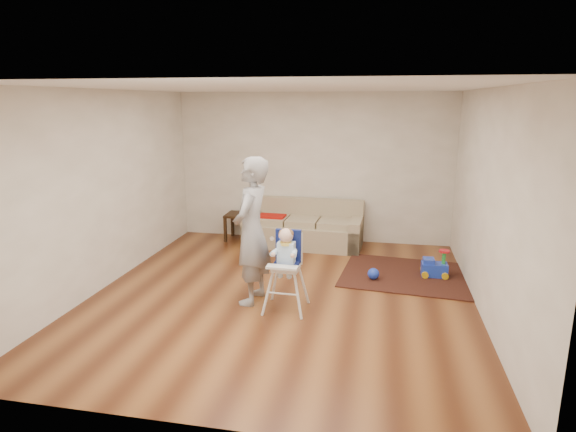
% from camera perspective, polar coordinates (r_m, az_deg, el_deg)
% --- Properties ---
extents(ground, '(5.50, 5.50, 0.00)m').
position_cam_1_polar(ground, '(6.56, -0.69, -9.34)').
color(ground, '#4B2411').
rests_on(ground, ground).
extents(room_envelope, '(5.04, 5.52, 2.72)m').
position_cam_1_polar(room_envelope, '(6.59, 0.21, 7.67)').
color(room_envelope, beige).
rests_on(room_envelope, ground).
extents(sofa, '(2.11, 0.94, 0.80)m').
position_cam_1_polar(sofa, '(8.59, 1.81, -0.93)').
color(sofa, gray).
rests_on(sofa, ground).
extents(side_table, '(0.50, 0.50, 0.50)m').
position_cam_1_polar(side_table, '(9.05, -5.70, -1.25)').
color(side_table, black).
rests_on(side_table, ground).
extents(area_rug, '(2.19, 1.73, 0.02)m').
position_cam_1_polar(area_rug, '(7.46, 14.56, -6.83)').
color(area_rug, black).
rests_on(area_rug, ground).
extents(ride_on_toy, '(0.38, 0.27, 0.41)m').
position_cam_1_polar(ride_on_toy, '(7.44, 17.00, -5.31)').
color(ride_on_toy, blue).
rests_on(ride_on_toy, area_rug).
extents(toy_ball, '(0.17, 0.17, 0.17)m').
position_cam_1_polar(toy_ball, '(7.13, 10.08, -6.76)').
color(toy_ball, blue).
rests_on(toy_ball, area_rug).
extents(high_chair, '(0.50, 0.50, 1.06)m').
position_cam_1_polar(high_chair, '(5.96, -0.24, -6.50)').
color(high_chair, silver).
rests_on(high_chair, ground).
extents(adult, '(0.52, 0.73, 1.89)m').
position_cam_1_polar(adult, '(6.09, -4.33, -1.81)').
color(adult, gray).
rests_on(adult, ground).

